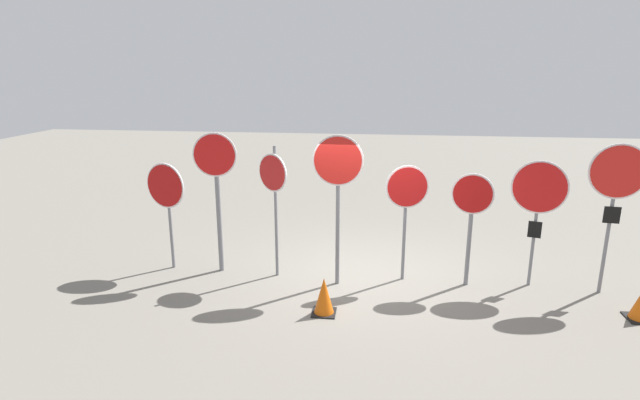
# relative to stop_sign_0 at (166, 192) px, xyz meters

# --- Properties ---
(ground_plane) EXTENTS (40.00, 40.00, 0.00)m
(ground_plane) POSITION_rel_stop_sign_0_xyz_m (3.78, 0.04, -1.51)
(ground_plane) COLOR gray
(stop_sign_0) EXTENTS (0.81, 0.28, 2.04)m
(stop_sign_0) POSITION_rel_stop_sign_0_xyz_m (0.00, 0.00, 0.00)
(stop_sign_0) COLOR slate
(stop_sign_0) RESTS_ON ground
(stop_sign_1) EXTENTS (0.79, 0.17, 2.62)m
(stop_sign_1) POSITION_rel_stop_sign_0_xyz_m (0.98, -0.02, 0.31)
(stop_sign_1) COLOR slate
(stop_sign_1) RESTS_ON ground
(stop_sign_2) EXTENTS (0.57, 0.40, 2.41)m
(stop_sign_2) POSITION_rel_stop_sign_0_xyz_m (2.04, -0.10, 0.24)
(stop_sign_2) COLOR slate
(stop_sign_2) RESTS_ON ground
(stop_sign_3) EXTENTS (0.86, 0.13, 2.66)m
(stop_sign_3) POSITION_rel_stop_sign_0_xyz_m (3.20, -0.34, 0.45)
(stop_sign_3) COLOR slate
(stop_sign_3) RESTS_ON ground
(stop_sign_4) EXTENTS (0.74, 0.18, 2.11)m
(stop_sign_4) POSITION_rel_stop_sign_0_xyz_m (4.36, 0.00, 0.07)
(stop_sign_4) COLOR slate
(stop_sign_4) RESTS_ON ground
(stop_sign_5) EXTENTS (0.69, 0.20, 2.02)m
(stop_sign_5) POSITION_rel_stop_sign_0_xyz_m (5.45, -0.10, -0.07)
(stop_sign_5) COLOR slate
(stop_sign_5) RESTS_ON ground
(stop_sign_6) EXTENTS (0.88, 0.28, 2.24)m
(stop_sign_6) POSITION_rel_stop_sign_0_xyz_m (6.55, 0.02, 0.15)
(stop_sign_6) COLOR slate
(stop_sign_6) RESTS_ON ground
(stop_sign_7) EXTENTS (0.90, 0.15, 2.57)m
(stop_sign_7) POSITION_rel_stop_sign_0_xyz_m (7.67, -0.15, 0.42)
(stop_sign_7) COLOR slate
(stop_sign_7) RESTS_ON ground
(traffic_cone_0) EXTENTS (0.37, 0.37, 0.59)m
(traffic_cone_0) POSITION_rel_stop_sign_0_xyz_m (3.10, -1.43, -1.22)
(traffic_cone_0) COLOR black
(traffic_cone_0) RESTS_ON ground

